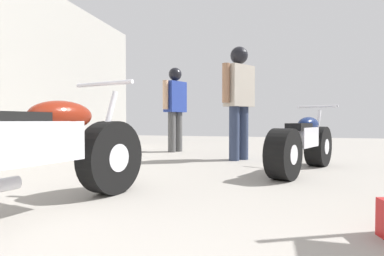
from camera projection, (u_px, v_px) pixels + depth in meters
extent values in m
plane|color=gray|center=(195.00, 174.00, 3.55)|extent=(16.83, 16.83, 0.00)
cylinder|color=black|center=(111.00, 157.00, 2.59)|extent=(0.32, 0.65, 0.63)
cylinder|color=silver|center=(111.00, 157.00, 2.59)|extent=(0.24, 0.28, 0.24)
cube|color=silver|center=(34.00, 142.00, 1.95)|extent=(0.37, 0.67, 0.27)
ellipsoid|color=maroon|center=(62.00, 116.00, 2.14)|extent=(0.37, 0.56, 0.22)
cube|color=black|center=(6.00, 120.00, 1.79)|extent=(0.32, 0.51, 0.10)
cylinder|color=silver|center=(107.00, 123.00, 2.55)|extent=(0.10, 0.25, 0.57)
cylinder|color=silver|center=(104.00, 84.00, 2.50)|extent=(0.60, 0.17, 0.04)
cylinder|color=black|center=(318.00, 146.00, 4.16)|extent=(0.43, 0.59, 0.55)
cylinder|color=silver|center=(318.00, 146.00, 4.16)|extent=(0.30, 0.29, 0.21)
cylinder|color=black|center=(283.00, 154.00, 3.18)|extent=(0.43, 0.59, 0.55)
cylinder|color=silver|center=(283.00, 154.00, 3.18)|extent=(0.30, 0.29, 0.21)
cube|color=silver|center=(303.00, 137.00, 3.67)|extent=(0.41, 0.59, 0.24)
ellipsoid|color=navy|center=(308.00, 124.00, 3.81)|extent=(0.39, 0.50, 0.19)
cube|color=black|center=(299.00, 127.00, 3.54)|extent=(0.34, 0.45, 0.09)
ellipsoid|color=navy|center=(285.00, 138.00, 3.21)|extent=(0.36, 0.44, 0.21)
cylinder|color=silver|center=(318.00, 128.00, 4.12)|extent=(0.13, 0.22, 0.50)
cylinder|color=silver|center=(317.00, 107.00, 4.09)|extent=(0.50, 0.25, 0.03)
cylinder|color=silver|center=(286.00, 158.00, 3.55)|extent=(0.27, 0.46, 0.08)
cylinder|color=#2D3851|center=(243.00, 133.00, 4.86)|extent=(0.23, 0.23, 0.86)
cylinder|color=#2D3851|center=(234.00, 134.00, 4.72)|extent=(0.23, 0.23, 0.86)
cube|color=#B2A899|center=(239.00, 86.00, 4.77)|extent=(0.49, 0.53, 0.66)
cylinder|color=#9E7051|center=(251.00, 86.00, 4.96)|extent=(0.16, 0.16, 0.60)
cylinder|color=#9E7051|center=(226.00, 83.00, 4.59)|extent=(0.16, 0.16, 0.60)
sphere|color=black|center=(239.00, 57.00, 4.76)|extent=(0.24, 0.24, 0.24)
sphere|color=black|center=(239.00, 56.00, 4.76)|extent=(0.28, 0.28, 0.28)
cylinder|color=#4C4C4C|center=(179.00, 132.00, 6.14)|extent=(0.21, 0.21, 0.80)
cylinder|color=#4C4C4C|center=(172.00, 132.00, 5.99)|extent=(0.21, 0.21, 0.80)
cube|color=navy|center=(175.00, 97.00, 6.05)|extent=(0.41, 0.50, 0.62)
cylinder|color=tan|center=(184.00, 97.00, 6.26)|extent=(0.15, 0.15, 0.56)
cylinder|color=tan|center=(165.00, 95.00, 5.83)|extent=(0.15, 0.15, 0.56)
sphere|color=black|center=(175.00, 75.00, 6.04)|extent=(0.22, 0.22, 0.22)
sphere|color=black|center=(175.00, 74.00, 6.03)|extent=(0.26, 0.26, 0.26)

